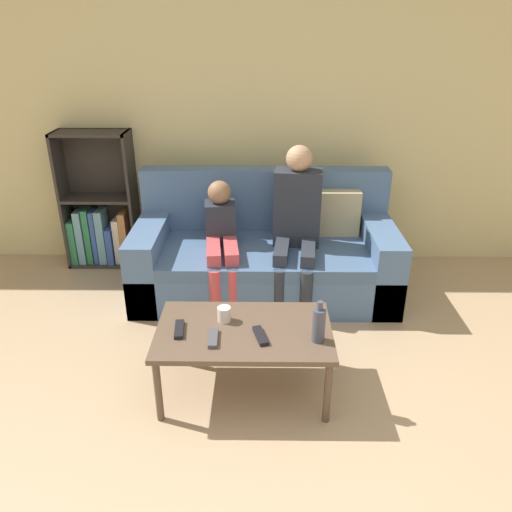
% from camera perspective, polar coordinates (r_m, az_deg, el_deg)
% --- Properties ---
extents(wall_back, '(12.00, 0.06, 2.60)m').
position_cam_1_polar(wall_back, '(4.24, 2.45, 16.32)').
color(wall_back, beige).
rests_on(wall_back, ground_plane).
extents(couch, '(1.98, 0.92, 0.90)m').
position_cam_1_polar(couch, '(3.92, 1.10, 0.07)').
color(couch, '#4C6B93').
rests_on(couch, ground_plane).
extents(bookshelf, '(0.61, 0.28, 1.16)m').
position_cam_1_polar(bookshelf, '(4.53, -17.34, 4.35)').
color(bookshelf, '#332D28').
rests_on(bookshelf, ground_plane).
extents(coffee_table, '(0.97, 0.59, 0.41)m').
position_cam_1_polar(coffee_table, '(2.80, -1.38, -9.03)').
color(coffee_table, brown).
rests_on(coffee_table, ground_plane).
extents(person_adult, '(0.38, 0.66, 1.16)m').
position_cam_1_polar(person_adult, '(3.70, 4.68, 4.54)').
color(person_adult, '#282D38').
rests_on(person_adult, ground_plane).
extents(person_child, '(0.29, 0.65, 0.89)m').
position_cam_1_polar(person_child, '(3.71, -3.98, 2.21)').
color(person_child, '#C6474C').
rests_on(person_child, ground_plane).
extents(cup_near, '(0.08, 0.08, 0.09)m').
position_cam_1_polar(cup_near, '(2.83, -3.66, -6.65)').
color(cup_near, silver).
rests_on(cup_near, coffee_table).
extents(tv_remote_0, '(0.06, 0.17, 0.02)m').
position_cam_1_polar(tv_remote_0, '(2.79, -8.76, -8.28)').
color(tv_remote_0, black).
rests_on(tv_remote_0, coffee_table).
extents(tv_remote_1, '(0.09, 0.18, 0.02)m').
position_cam_1_polar(tv_remote_1, '(2.70, 0.50, -9.09)').
color(tv_remote_1, black).
rests_on(tv_remote_1, coffee_table).
extents(tv_remote_2, '(0.05, 0.17, 0.02)m').
position_cam_1_polar(tv_remote_2, '(2.70, -4.92, -9.32)').
color(tv_remote_2, '#47474C').
rests_on(tv_remote_2, coffee_table).
extents(bottle, '(0.07, 0.07, 0.24)m').
position_cam_1_polar(bottle, '(2.65, 7.20, -7.77)').
color(bottle, '#424756').
rests_on(bottle, coffee_table).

